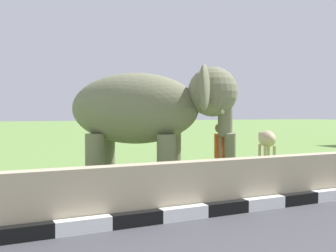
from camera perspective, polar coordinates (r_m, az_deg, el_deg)
name	(u,v)px	position (r m, az deg, el deg)	size (l,w,h in m)	color
striped_curb	(111,223)	(6.80, -8.08, -13.32)	(16.20, 0.20, 0.24)	white
barrier_parapet	(222,185)	(8.00, 7.56, -8.25)	(28.00, 0.36, 1.00)	tan
elephant	(149,111)	(9.67, -2.64, 2.17)	(3.94, 3.62, 2.98)	#737457
person_handler	(220,153)	(9.88, 7.28, -3.86)	(0.41, 0.60, 1.66)	navy
cow_near	(267,139)	(16.56, 13.73, -1.85)	(1.22, 1.88, 1.23)	tan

